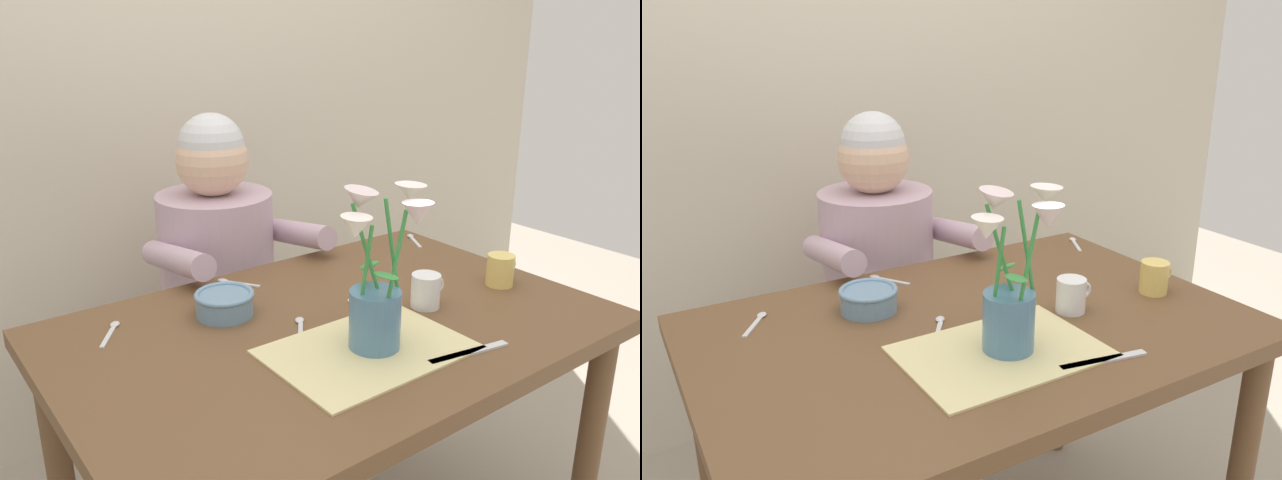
# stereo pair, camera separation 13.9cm
# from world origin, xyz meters

# --- Properties ---
(wood_panel_backdrop) EXTENTS (4.00, 0.10, 2.50)m
(wood_panel_backdrop) POSITION_xyz_m (0.00, 1.05, 1.25)
(wood_panel_backdrop) COLOR beige
(wood_panel_backdrop) RESTS_ON ground_plane
(dining_table) EXTENTS (1.20, 0.80, 0.74)m
(dining_table) POSITION_xyz_m (0.00, 0.00, 0.64)
(dining_table) COLOR brown
(dining_table) RESTS_ON ground_plane
(seated_person) EXTENTS (0.45, 0.47, 1.14)m
(seated_person) POSITION_xyz_m (0.04, 0.62, 0.56)
(seated_person) COLOR #4C4C56
(seated_person) RESTS_ON ground_plane
(striped_placemat) EXTENTS (0.40, 0.28, 0.00)m
(striped_placemat) POSITION_xyz_m (-0.03, -0.14, 0.74)
(striped_placemat) COLOR beige
(striped_placemat) RESTS_ON dining_table
(flower_vase) EXTENTS (0.21, 0.22, 0.34)m
(flower_vase) POSITION_xyz_m (-0.01, -0.15, 0.88)
(flower_vase) COLOR teal
(flower_vase) RESTS_ON dining_table
(ceramic_bowl) EXTENTS (0.14, 0.14, 0.06)m
(ceramic_bowl) POSITION_xyz_m (-0.18, 0.18, 0.77)
(ceramic_bowl) COLOR #6689A8
(ceramic_bowl) RESTS_ON dining_table
(dinner_knife) EXTENTS (0.19, 0.05, 0.00)m
(dinner_knife) POSITION_xyz_m (0.13, -0.27, 0.74)
(dinner_knife) COLOR silver
(dinner_knife) RESTS_ON dining_table
(coffee_cup) EXTENTS (0.09, 0.07, 0.08)m
(coffee_cup) POSITION_xyz_m (0.22, -0.06, 0.78)
(coffee_cup) COLOR silver
(coffee_cup) RESTS_ON dining_table
(ceramic_mug) EXTENTS (0.09, 0.07, 0.08)m
(ceramic_mug) POSITION_xyz_m (0.47, -0.08, 0.78)
(ceramic_mug) COLOR #E5C666
(ceramic_mug) RESTS_ON dining_table
(spoon_0) EXTENTS (0.07, 0.11, 0.01)m
(spoon_0) POSITION_xyz_m (0.55, 0.31, 0.74)
(spoon_0) COLOR silver
(spoon_0) RESTS_ON dining_table
(spoon_1) EXTENTS (0.08, 0.11, 0.01)m
(spoon_1) POSITION_xyz_m (-0.41, 0.25, 0.74)
(spoon_1) COLOR silver
(spoon_1) RESTS_ON dining_table
(spoon_2) EXTENTS (0.08, 0.11, 0.01)m
(spoon_2) POSITION_xyz_m (-0.07, 0.34, 0.74)
(spoon_2) COLOR silver
(spoon_2) RESTS_ON dining_table
(spoon_3) EXTENTS (0.12, 0.04, 0.01)m
(spoon_3) POSITION_xyz_m (0.13, 0.07, 0.74)
(spoon_3) COLOR silver
(spoon_3) RESTS_ON dining_table
(spoon_4) EXTENTS (0.08, 0.11, 0.01)m
(spoon_4) POSITION_xyz_m (-0.08, 0.03, 0.74)
(spoon_4) COLOR silver
(spoon_4) RESTS_ON dining_table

